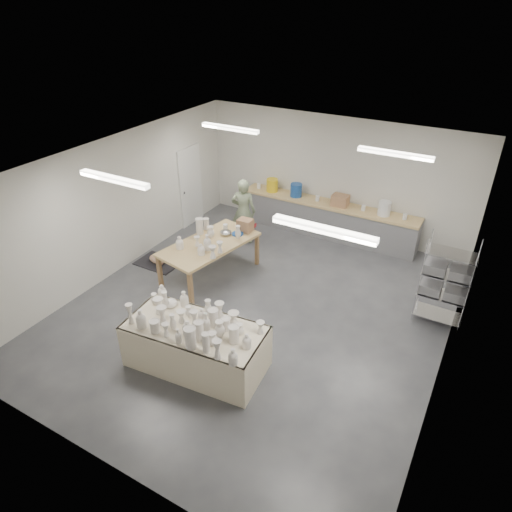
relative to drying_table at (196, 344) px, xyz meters
The scene contains 9 objects.
room 2.51m from the drying_table, 89.05° to the left, with size 8.00×8.02×3.00m.
back_counter 5.53m from the drying_table, 88.66° to the left, with size 4.60×0.60×1.24m.
wire_shelf 4.68m from the drying_table, 44.25° to the left, with size 0.88×0.48×1.80m.
drying_table is the anchor object (origin of this frame).
work_table 2.91m from the drying_table, 118.10° to the left, with size 1.50×2.37×1.20m.
rug 3.61m from the drying_table, 140.38° to the left, with size 1.00×0.70×0.02m, color black.
cat 3.58m from the drying_table, 140.33° to the left, with size 0.53×0.45×0.19m.
potter 4.49m from the drying_table, 110.35° to the left, with size 0.61×0.40×1.66m, color gray.
red_stool 4.73m from the drying_table, 109.21° to the left, with size 0.46×0.46×0.36m.
Camera 1 is at (3.57, -6.41, 5.60)m, focal length 32.00 mm.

